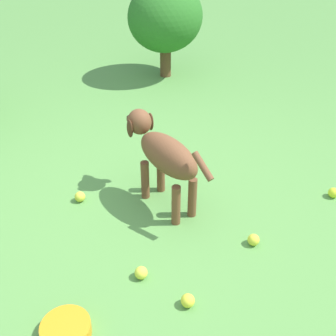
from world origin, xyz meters
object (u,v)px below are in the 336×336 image
at_px(water_bowl, 66,330).
at_px(dog, 163,153).
at_px(tennis_ball_3, 188,301).
at_px(tennis_ball_0, 253,240).
at_px(tennis_ball_1, 80,197).
at_px(tennis_ball_2, 141,273).
at_px(tennis_ball_4, 333,193).

bearing_deg(water_bowl, dog, -173.33).
bearing_deg(water_bowl, tennis_ball_3, 136.42).
distance_m(tennis_ball_0, tennis_ball_1, 1.09).
xyz_separation_m(tennis_ball_1, tennis_ball_3, (0.36, 0.96, 0.00)).
relative_size(dog, tennis_ball_0, 11.38).
bearing_deg(tennis_ball_2, water_bowl, -13.29).
relative_size(tennis_ball_1, tennis_ball_3, 1.00).
bearing_deg(tennis_ball_3, dog, -140.69).
xyz_separation_m(dog, tennis_ball_4, (-0.59, 0.90, -0.32)).
height_order(tennis_ball_2, tennis_ball_3, same).
height_order(dog, tennis_ball_4, dog).
bearing_deg(tennis_ball_3, tennis_ball_2, -96.26).
relative_size(tennis_ball_0, tennis_ball_4, 1.00).
bearing_deg(tennis_ball_0, tennis_ball_2, -37.95).
bearing_deg(tennis_ball_2, tennis_ball_0, 142.05).
height_order(tennis_ball_1, water_bowl, tennis_ball_1).
bearing_deg(tennis_ball_1, dog, 119.66).
height_order(tennis_ball_0, tennis_ball_3, same).
height_order(tennis_ball_2, water_bowl, tennis_ball_2).
relative_size(dog, tennis_ball_2, 11.38).
bearing_deg(water_bowl, tennis_ball_4, 154.07).
bearing_deg(tennis_ball_2, tennis_ball_4, 149.95).
height_order(dog, tennis_ball_2, dog).
distance_m(tennis_ball_0, tennis_ball_2, 0.65).
distance_m(tennis_ball_2, water_bowl, 0.45).
relative_size(tennis_ball_3, tennis_ball_4, 1.00).
relative_size(tennis_ball_0, tennis_ball_2, 1.00).
height_order(tennis_ball_3, water_bowl, tennis_ball_3).
xyz_separation_m(tennis_ball_0, tennis_ball_2, (0.51, -0.40, 0.00)).
distance_m(tennis_ball_1, tennis_ball_3, 1.02).
distance_m(tennis_ball_1, water_bowl, 0.95).
xyz_separation_m(tennis_ball_2, water_bowl, (0.44, -0.10, -0.00)).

